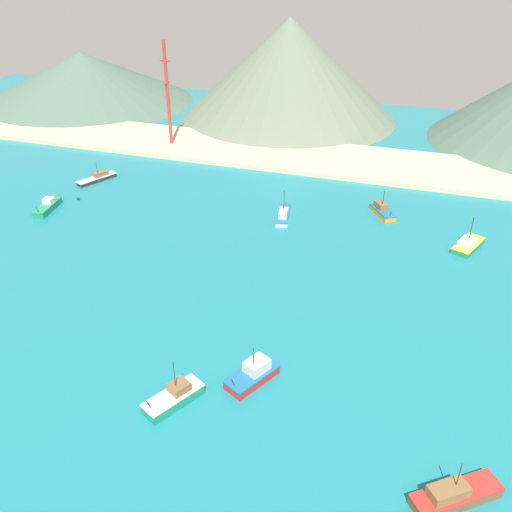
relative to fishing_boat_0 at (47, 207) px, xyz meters
name	(u,v)px	position (x,y,z in m)	size (l,w,h in m)	color
ground	(108,360)	(35.59, -35.68, -1.05)	(260.00, 280.00, 0.50)	teal
fishing_boat_0	(47,207)	(0.00, 0.00, 0.00)	(3.73, 8.45, 2.68)	#198466
fishing_boat_1	(454,495)	(79.13, -43.52, 0.17)	(9.03, 7.74, 5.58)	brown
fishing_boat_3	(284,215)	(46.47, 11.43, -0.04)	(3.75, 8.99, 5.98)	silver
fishing_boat_4	(468,245)	(80.86, 9.84, 0.02)	(5.93, 8.43, 6.24)	#198466
fishing_boat_6	(98,178)	(1.02, 16.74, -0.12)	(5.82, 9.40, 4.21)	#232328
fishing_boat_7	(174,397)	(47.50, -40.13, 0.12)	(5.87, 7.94, 6.24)	#198466
fishing_boat_8	(253,374)	(55.15, -33.54, 0.20)	(5.97, 7.74, 5.09)	red
fishing_boat_9	(382,210)	(64.69, 19.27, 0.05)	(5.98, 7.25, 5.04)	orange
buoy_1	(78,199)	(2.84, 6.38, -0.69)	(0.67, 0.67, 0.67)	#232328
beach_strip	(278,153)	(35.59, 45.31, -0.20)	(247.00, 22.63, 1.20)	#C6B793
hill_west	(83,77)	(-40.38, 75.58, 7.23)	(70.94, 70.94, 16.06)	#4C6656
hill_central	(289,70)	(29.05, 77.90, 13.64)	(64.97, 64.97, 28.89)	#60705B
radio_tower	(168,95)	(7.12, 42.61, 12.87)	(2.68, 2.15, 26.82)	#B7332D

